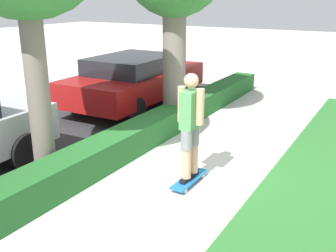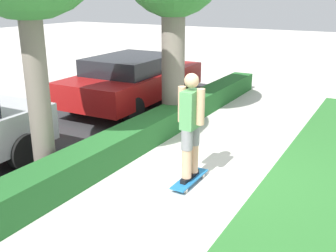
{
  "view_description": "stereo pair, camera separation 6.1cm",
  "coord_description": "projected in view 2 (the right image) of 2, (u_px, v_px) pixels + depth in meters",
  "views": [
    {
      "loc": [
        -5.7,
        -2.62,
        2.89
      ],
      "look_at": [
        -0.24,
        0.6,
        0.78
      ],
      "focal_mm": 42.0,
      "sensor_mm": 36.0,
      "label": 1
    },
    {
      "loc": [
        -5.73,
        -2.56,
        2.89
      ],
      "look_at": [
        -0.24,
        0.6,
        0.78
      ],
      "focal_mm": 42.0,
      "sensor_mm": 36.0,
      "label": 2
    }
  ],
  "objects": [
    {
      "name": "ground_plane",
      "position": [
        205.0,
        170.0,
        6.83
      ],
      "size": [
        60.0,
        60.0,
        0.0
      ],
      "primitive_type": "plane",
      "color": "beige"
    },
    {
      "name": "skateboard",
      "position": [
        190.0,
        179.0,
        6.32
      ],
      "size": [
        0.91,
        0.24,
        0.09
      ],
      "color": "#1E6BAD",
      "rests_on": "ground_plane"
    },
    {
      "name": "parked_car_middle",
      "position": [
        134.0,
        79.0,
        10.61
      ],
      "size": [
        4.53,
        2.09,
        1.37
      ],
      "rotation": [
        0.0,
        0.0,
        0.03
      ],
      "color": "maroon",
      "rests_on": "ground_plane"
    },
    {
      "name": "hedge_row",
      "position": [
        129.0,
        140.0,
        7.51
      ],
      "size": [
        12.82,
        0.6,
        0.51
      ],
      "color": "#236028",
      "rests_on": "ground_plane"
    },
    {
      "name": "skater_person",
      "position": [
        191.0,
        125.0,
        6.03
      ],
      "size": [
        0.5,
        0.44,
        1.71
      ],
      "color": "black",
      "rests_on": "skateboard"
    },
    {
      "name": "street_asphalt",
      "position": [
        35.0,
        130.0,
        8.82
      ],
      "size": [
        12.82,
        5.0,
        0.01
      ],
      "color": "#2D2D30",
      "rests_on": "ground_plane"
    }
  ]
}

